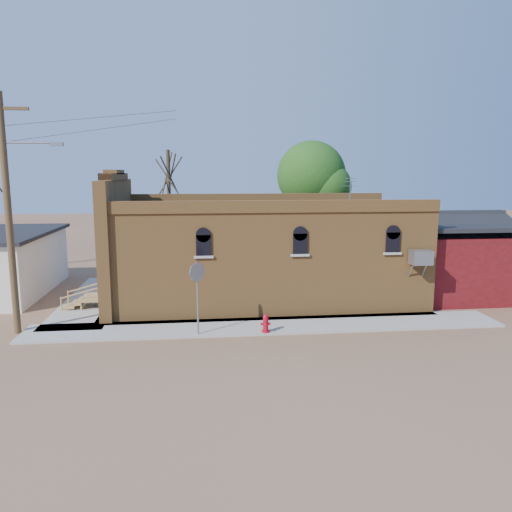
{
  "coord_description": "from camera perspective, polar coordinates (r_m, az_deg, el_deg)",
  "views": [
    {
      "loc": [
        -1.1,
        -18.23,
        6.11
      ],
      "look_at": [
        1.36,
        3.86,
        2.4
      ],
      "focal_mm": 35.0,
      "sensor_mm": 36.0,
      "label": 1
    }
  ],
  "objects": [
    {
      "name": "trash_barrel",
      "position": [
        23.56,
        -16.5,
        -4.63
      ],
      "size": [
        0.66,
        0.66,
        0.89
      ],
      "primitive_type": "cylinder",
      "rotation": [
        0.0,
        0.0,
        0.16
      ],
      "color": "navy",
      "rests_on": "sidewalk_west"
    },
    {
      "name": "fire_hydrant",
      "position": [
        19.24,
        1.11,
        -7.71
      ],
      "size": [
        0.39,
        0.35,
        0.7
      ],
      "rotation": [
        0.0,
        0.0,
        0.03
      ],
      "color": "#A5091B",
      "rests_on": "sidewalk_south"
    },
    {
      "name": "sidewalk_south",
      "position": [
        20.23,
        1.32,
        -7.98
      ],
      "size": [
        19.0,
        2.2,
        0.08
      ],
      "primitive_type": "cube",
      "color": "#9E9991",
      "rests_on": "ground"
    },
    {
      "name": "tree_bare_near",
      "position": [
        31.28,
        -9.98,
        9.07
      ],
      "size": [
        2.8,
        2.8,
        7.65
      ],
      "color": "#483B29",
      "rests_on": "ground"
    },
    {
      "name": "utility_pole",
      "position": [
        20.71,
        -26.34,
        4.79
      ],
      "size": [
        3.12,
        0.26,
        9.0
      ],
      "color": "#4F381F",
      "rests_on": "ground"
    },
    {
      "name": "stop_sign",
      "position": [
        18.7,
        -6.74,
        -2.62
      ],
      "size": [
        0.59,
        0.57,
        2.77
      ],
      "rotation": [
        0.0,
        0.0,
        0.32
      ],
      "color": "gray",
      "rests_on": "sidewalk_south"
    },
    {
      "name": "red_shed",
      "position": [
        27.14,
        21.38,
        0.69
      ],
      "size": [
        5.4,
        6.4,
        4.3
      ],
      "color": "#520E0E",
      "rests_on": "ground"
    },
    {
      "name": "ground",
      "position": [
        19.25,
        -2.8,
        -9.03
      ],
      "size": [
        120.0,
        120.0,
        0.0
      ],
      "primitive_type": "plane",
      "color": "brown",
      "rests_on": "ground"
    },
    {
      "name": "sidewalk_west",
      "position": [
        25.51,
        -18.0,
        -4.76
      ],
      "size": [
        2.6,
        10.0,
        0.08
      ],
      "primitive_type": "cube",
      "color": "#9E9991",
      "rests_on": "ground"
    },
    {
      "name": "brick_bar",
      "position": [
        24.17,
        0.22,
        0.51
      ],
      "size": [
        16.4,
        7.97,
        6.3
      ],
      "color": "#A66C32",
      "rests_on": "ground"
    },
    {
      "name": "tree_leafy",
      "position": [
        32.51,
        6.33,
        9.11
      ],
      "size": [
        4.4,
        4.4,
        8.15
      ],
      "color": "#483B29",
      "rests_on": "ground"
    }
  ]
}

